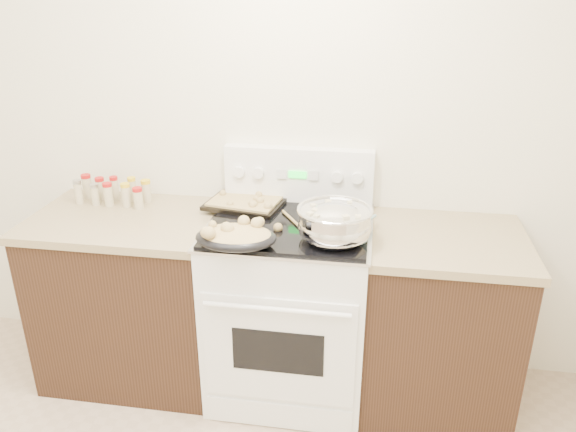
# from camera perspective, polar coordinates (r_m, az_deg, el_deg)

# --- Properties ---
(room_shell) EXTENTS (4.10, 3.60, 2.75)m
(room_shell) POSITION_cam_1_polar(r_m,az_deg,el_deg) (1.25, -26.85, 6.24)
(room_shell) COLOR silver
(room_shell) RESTS_ON ground
(counter_left) EXTENTS (0.93, 0.67, 0.92)m
(counter_left) POSITION_cam_1_polar(r_m,az_deg,el_deg) (3.10, -15.28, -7.78)
(counter_left) COLOR black
(counter_left) RESTS_ON ground
(counter_right) EXTENTS (0.73, 0.67, 0.92)m
(counter_right) POSITION_cam_1_polar(r_m,az_deg,el_deg) (2.88, 14.93, -10.33)
(counter_right) COLOR black
(counter_right) RESTS_ON ground
(kitchen_range) EXTENTS (0.78, 0.73, 1.22)m
(kitchen_range) POSITION_cam_1_polar(r_m,az_deg,el_deg) (2.86, 0.17, -8.99)
(kitchen_range) COLOR white
(kitchen_range) RESTS_ON ground
(mixing_bowl) EXTENTS (0.35, 0.35, 0.19)m
(mixing_bowl) POSITION_cam_1_polar(r_m,az_deg,el_deg) (2.46, 4.74, -0.78)
(mixing_bowl) COLOR silver
(mixing_bowl) RESTS_ON kitchen_range
(roasting_pan) EXTENTS (0.36, 0.26, 0.12)m
(roasting_pan) POSITION_cam_1_polar(r_m,az_deg,el_deg) (2.41, -5.37, -2.01)
(roasting_pan) COLOR black
(roasting_pan) RESTS_ON kitchen_range
(baking_sheet) EXTENTS (0.41, 0.32, 0.06)m
(baking_sheet) POSITION_cam_1_polar(r_m,az_deg,el_deg) (2.84, -4.34, 1.33)
(baking_sheet) COLOR black
(baking_sheet) RESTS_ON kitchen_range
(wooden_spoon) EXTENTS (0.16, 0.23, 0.04)m
(wooden_spoon) POSITION_cam_1_polar(r_m,az_deg,el_deg) (2.60, -0.40, -0.93)
(wooden_spoon) COLOR #9E8248
(wooden_spoon) RESTS_ON kitchen_range
(blue_ladle) EXTENTS (0.12, 0.28, 0.11)m
(blue_ladle) POSITION_cam_1_polar(r_m,az_deg,el_deg) (2.47, 7.29, -1.83)
(blue_ladle) COLOR #7AACB6
(blue_ladle) RESTS_ON kitchen_range
(spice_jars) EXTENTS (0.39, 0.15, 0.13)m
(spice_jars) POSITION_cam_1_polar(r_m,az_deg,el_deg) (3.06, -17.36, 2.40)
(spice_jars) COLOR #BFB28C
(spice_jars) RESTS_ON counter_left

